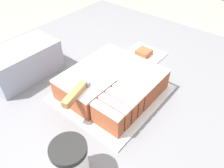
{
  "coord_description": "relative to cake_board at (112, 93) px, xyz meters",
  "views": [
    {
      "loc": [
        -0.42,
        -0.46,
        1.45
      ],
      "look_at": [
        0.02,
        -0.1,
        0.96
      ],
      "focal_mm": 35.0,
      "sensor_mm": 36.0,
      "label": 1
    }
  ],
  "objects": [
    {
      "name": "paper_napkin",
      "position": [
        0.28,
        0.05,
        -0.0
      ],
      "size": [
        0.16,
        0.16,
        0.01
      ],
      "color": "white",
      "rests_on": "countertop"
    },
    {
      "name": "coffee_cup",
      "position": [
        -0.29,
        -0.11,
        0.06
      ],
      "size": [
        0.09,
        0.09,
        0.12
      ],
      "color": "white",
      "rests_on": "countertop"
    },
    {
      "name": "countertop",
      "position": [
        -0.02,
        0.1,
        -0.46
      ],
      "size": [
        1.4,
        1.1,
        0.91
      ],
      "color": "slate",
      "rests_on": "ground_plane"
    },
    {
      "name": "brownie",
      "position": [
        0.28,
        0.05,
        0.01
      ],
      "size": [
        0.06,
        0.06,
        0.02
      ],
      "color": "#994C2D",
      "rests_on": "paper_napkin"
    },
    {
      "name": "knife",
      "position": [
        -0.11,
        0.03,
        0.09
      ],
      "size": [
        0.31,
        0.1,
        0.02
      ],
      "rotation": [
        0.0,
        0.0,
        0.26
      ],
      "color": "silver",
      "rests_on": "cake"
    },
    {
      "name": "cake",
      "position": [
        0.0,
        0.0,
        0.04
      ],
      "size": [
        0.3,
        0.28,
        0.08
      ],
      "color": "#994C2D",
      "rests_on": "cake_board"
    },
    {
      "name": "cake_board",
      "position": [
        0.0,
        0.0,
        0.0
      ],
      "size": [
        0.35,
        0.33,
        0.01
      ],
      "color": "silver",
      "rests_on": "countertop"
    },
    {
      "name": "storage_box",
      "position": [
        -0.13,
        0.33,
        0.06
      ],
      "size": [
        0.26,
        0.15,
        0.12
      ],
      "color": "#8C99B2",
      "rests_on": "countertop"
    }
  ]
}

